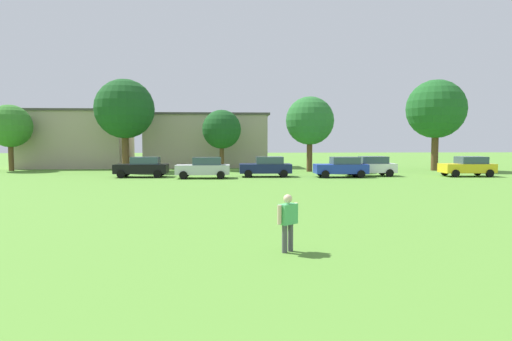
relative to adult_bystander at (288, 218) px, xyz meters
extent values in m
plane|color=#568C33|center=(-3.05, 18.02, -0.93)|extent=(160.00, 160.00, 0.00)
cylinder|color=#4C4C51|center=(0.09, 0.07, -0.55)|extent=(0.14, 0.14, 0.77)
cylinder|color=#4C4C51|center=(-0.09, -0.07, -0.55)|extent=(0.14, 0.14, 0.77)
cube|color=#4CB266|center=(0.00, 0.00, 0.11)|extent=(0.58, 0.55, 0.54)
cylinder|color=beige|center=(0.25, 0.20, 0.12)|extent=(0.11, 0.11, 0.51)
cylinder|color=beige|center=(-0.25, -0.20, 0.12)|extent=(0.11, 0.11, 0.51)
sphere|color=beige|center=(0.00, 0.00, 0.52)|extent=(0.24, 0.24, 0.24)
cube|color=black|center=(-8.93, 24.78, -0.23)|extent=(4.30, 1.80, 0.76)
cube|color=#334756|center=(-8.59, 24.78, 0.45)|extent=(2.24, 1.58, 0.60)
cylinder|color=black|center=(-10.40, 23.88, -0.61)|extent=(0.64, 0.22, 0.64)
cylinder|color=black|center=(-10.40, 25.68, -0.61)|extent=(0.64, 0.22, 0.64)
cylinder|color=black|center=(-7.47, 23.88, -0.61)|extent=(0.64, 0.22, 0.64)
cylinder|color=black|center=(-7.47, 25.68, -0.61)|extent=(0.64, 0.22, 0.64)
cube|color=silver|center=(-3.78, 23.46, -0.23)|extent=(4.30, 1.80, 0.76)
cube|color=#334756|center=(-3.43, 23.46, 0.45)|extent=(2.24, 1.58, 0.60)
cylinder|color=black|center=(-5.24, 22.56, -0.61)|extent=(0.64, 0.22, 0.64)
cylinder|color=black|center=(-5.24, 24.36, -0.61)|extent=(0.64, 0.22, 0.64)
cylinder|color=black|center=(-2.32, 22.56, -0.61)|extent=(0.64, 0.22, 0.64)
cylinder|color=black|center=(-2.32, 24.36, -0.61)|extent=(0.64, 0.22, 0.64)
cube|color=#141E4C|center=(1.36, 24.57, -0.23)|extent=(4.30, 1.80, 0.76)
cube|color=#334756|center=(1.71, 24.57, 0.45)|extent=(2.24, 1.58, 0.60)
cylinder|color=black|center=(-0.10, 23.67, -0.61)|extent=(0.64, 0.22, 0.64)
cylinder|color=black|center=(-0.10, 25.47, -0.61)|extent=(0.64, 0.22, 0.64)
cylinder|color=black|center=(2.82, 23.67, -0.61)|extent=(0.64, 0.22, 0.64)
cylinder|color=black|center=(2.82, 25.47, -0.61)|extent=(0.64, 0.22, 0.64)
cube|color=#1E38AD|center=(7.55, 23.76, -0.23)|extent=(4.30, 1.80, 0.76)
cube|color=#334756|center=(7.90, 23.76, 0.45)|extent=(2.24, 1.58, 0.60)
cylinder|color=black|center=(6.09, 22.86, -0.61)|extent=(0.64, 0.22, 0.64)
cylinder|color=black|center=(6.09, 24.66, -0.61)|extent=(0.64, 0.22, 0.64)
cylinder|color=black|center=(9.02, 22.86, -0.61)|extent=(0.64, 0.22, 0.64)
cylinder|color=black|center=(9.02, 24.66, -0.61)|extent=(0.64, 0.22, 0.64)
cube|color=white|center=(10.30, 24.78, -0.23)|extent=(4.30, 1.80, 0.76)
cube|color=#334756|center=(10.64, 24.78, 0.45)|extent=(2.24, 1.58, 0.60)
cylinder|color=black|center=(8.83, 23.88, -0.61)|extent=(0.64, 0.22, 0.64)
cylinder|color=black|center=(8.83, 25.68, -0.61)|extent=(0.64, 0.22, 0.64)
cylinder|color=black|center=(11.76, 23.88, -0.61)|extent=(0.64, 0.22, 0.64)
cylinder|color=black|center=(11.76, 25.68, -0.61)|extent=(0.64, 0.22, 0.64)
cube|color=yellow|center=(18.44, 23.92, -0.23)|extent=(4.30, 1.80, 0.76)
cube|color=#334756|center=(18.79, 23.92, 0.45)|extent=(2.24, 1.58, 0.60)
cylinder|color=black|center=(16.98, 23.02, -0.61)|extent=(0.64, 0.22, 0.64)
cylinder|color=black|center=(16.98, 24.82, -0.61)|extent=(0.64, 0.22, 0.64)
cylinder|color=black|center=(19.91, 23.02, -0.61)|extent=(0.64, 0.22, 0.64)
cylinder|color=black|center=(19.91, 24.82, -0.61)|extent=(0.64, 0.22, 0.64)
cylinder|color=brown|center=(-23.48, 33.09, 0.41)|extent=(0.49, 0.49, 2.68)
sphere|color=#337528|center=(-23.48, 33.09, 3.55)|extent=(4.24, 4.24, 4.24)
cylinder|color=brown|center=(-11.91, 31.90, 0.91)|extent=(0.68, 0.68, 3.68)
sphere|color=#194C1E|center=(-11.91, 31.90, 5.21)|extent=(5.81, 5.81, 5.81)
cylinder|color=brown|center=(-2.44, 32.78, 0.32)|extent=(0.46, 0.46, 2.50)
sphere|color=#194C1E|center=(-2.44, 32.78, 3.25)|extent=(3.95, 3.95, 3.95)
cylinder|color=brown|center=(6.18, 30.47, 0.55)|extent=(0.55, 0.55, 2.97)
sphere|color=#286B2D|center=(6.18, 30.47, 4.04)|extent=(4.70, 4.70, 4.70)
cylinder|color=brown|center=(19.12, 31.19, 0.93)|extent=(0.68, 0.68, 3.72)
sphere|color=#1E5B23|center=(19.12, 31.19, 5.28)|extent=(5.87, 5.87, 5.87)
cube|color=tan|center=(-19.05, 38.85, 2.16)|extent=(11.41, 7.29, 6.18)
cube|color=#4C4742|center=(-19.05, 38.85, 5.37)|extent=(11.87, 7.58, 0.24)
cube|color=tan|center=(-4.27, 38.85, 1.99)|extent=(13.57, 6.04, 5.85)
cube|color=#4C4742|center=(-4.27, 38.85, 5.04)|extent=(14.11, 6.28, 0.24)
camera|label=1|loc=(-1.53, -11.46, 2.07)|focal=30.35mm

